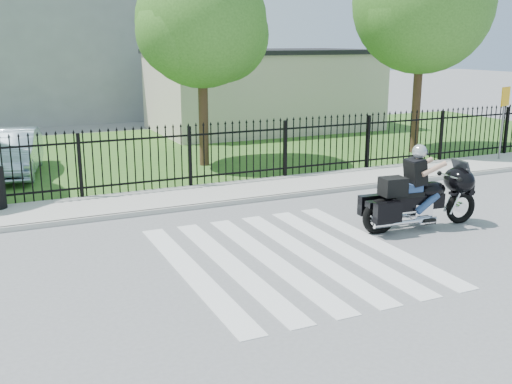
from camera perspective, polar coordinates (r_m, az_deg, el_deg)
name	(u,v)px	position (r m, az deg, el deg)	size (l,w,h in m)	color
ground	(289,257)	(11.80, 3.18, -6.17)	(120.00, 120.00, 0.00)	slate
crosswalk	(289,256)	(11.79, 3.18, -6.15)	(5.00, 5.50, 0.01)	silver
sidewalk	(203,195)	(16.16, -5.10, -0.32)	(40.00, 2.00, 0.12)	#ADAAA3
curb	(216,204)	(15.25, -3.83, -1.18)	(40.00, 0.12, 0.12)	#ADAAA3
grass_strip	(139,154)	(22.74, -11.07, 3.60)	(40.00, 12.00, 0.02)	#2B6121
iron_fence	(190,158)	(16.90, -6.31, 3.22)	(26.00, 0.04, 1.80)	black
tree_mid	(201,22)	(19.92, -5.22, 15.79)	(4.20, 4.20, 6.78)	#382316
tree_right	(423,3)	(23.09, 15.61, 16.93)	(5.00, 5.00, 7.90)	#382316
building_low	(263,92)	(28.60, 0.67, 9.52)	(10.00, 6.00, 3.50)	beige
building_low_roof	(263,52)	(28.50, 0.68, 13.23)	(10.20, 6.20, 0.20)	black
building_tall	(14,4)	(35.87, -22.06, 16.28)	(15.00, 10.00, 12.00)	#92959A
motorcycle_rider	(419,194)	(13.79, 15.24, -0.15)	(2.96, 1.04, 1.96)	black
parked_car	(11,153)	(20.11, -22.27, 3.49)	(1.50, 4.29, 1.41)	#A0B8CA
traffic_sign	(504,108)	(22.22, 22.56, 7.42)	(0.52, 0.21, 2.47)	slate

